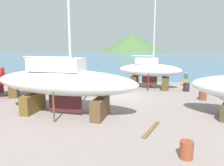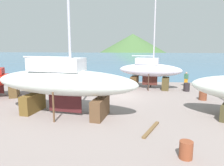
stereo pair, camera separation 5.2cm
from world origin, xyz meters
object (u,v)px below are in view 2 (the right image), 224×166
(sailboat_mid_port, at_px, (64,81))
(barrel_rust_mid, at_px, (73,86))
(barrel_tipped_left, at_px, (187,87))
(barrel_rust_near, at_px, (186,150))
(worker, at_px, (186,79))
(barrel_tipped_center, at_px, (203,96))
(sailboat_far_slipway, at_px, (150,71))

(sailboat_mid_port, distance_m, barrel_rust_mid, 8.88)
(barrel_tipped_left, distance_m, barrel_rust_near, 14.24)
(barrel_rust_near, bearing_deg, barrel_rust_mid, 122.77)
(worker, distance_m, barrel_tipped_center, 6.31)
(barrel_tipped_center, height_order, barrel_rust_mid, barrel_tipped_center)
(barrel_tipped_center, bearing_deg, worker, 90.02)
(barrel_rust_mid, bearing_deg, worker, 12.89)
(barrel_rust_near, bearing_deg, sailboat_mid_port, 143.40)
(barrel_rust_near, bearing_deg, barrel_tipped_center, 69.53)
(barrel_tipped_left, height_order, barrel_rust_near, barrel_tipped_left)
(sailboat_far_slipway, bearing_deg, sailboat_mid_port, -113.36)
(sailboat_mid_port, distance_m, barrel_rust_near, 8.98)
(barrel_tipped_center, distance_m, barrel_tipped_left, 3.60)
(barrel_rust_mid, bearing_deg, sailboat_mid_port, -78.15)
(sailboat_mid_port, bearing_deg, sailboat_far_slipway, 64.74)
(barrel_tipped_center, xyz_separation_m, barrel_tipped_left, (-0.56, 3.56, 0.05))
(barrel_tipped_center, bearing_deg, barrel_rust_near, -110.47)
(barrel_tipped_center, bearing_deg, barrel_tipped_left, 98.89)
(barrel_rust_mid, bearing_deg, sailboat_far_slipway, 7.64)
(barrel_tipped_left, distance_m, barrel_rust_mid, 12.10)
(sailboat_far_slipway, xyz_separation_m, sailboat_mid_port, (-6.53, -9.58, 0.33))
(barrel_tipped_center, height_order, barrel_tipped_left, barrel_tipped_left)
(barrel_tipped_center, relative_size, barrel_rust_mid, 0.99)
(worker, bearing_deg, barrel_rust_near, -154.71)
(worker, height_order, barrel_tipped_center, worker)
(sailboat_far_slipway, distance_m, barrel_rust_near, 14.90)
(worker, xyz_separation_m, barrel_rust_mid, (-12.65, -2.89, -0.54))
(sailboat_mid_port, relative_size, barrel_tipped_center, 23.33)
(sailboat_far_slipway, bearing_deg, barrel_rust_mid, -161.43)
(barrel_tipped_center, distance_m, barrel_rust_mid, 13.10)
(barrel_tipped_left, relative_size, barrel_rust_mid, 1.12)
(barrel_rust_near, bearing_deg, worker, 76.96)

